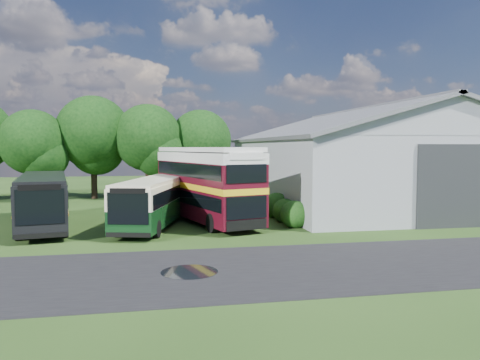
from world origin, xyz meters
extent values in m
plane|color=#1B3410|center=(0.00, 0.00, 0.00)|extent=(120.00, 120.00, 0.00)
cube|color=black|center=(3.00, -3.00, 0.00)|extent=(60.00, 8.00, 0.02)
cylinder|color=black|center=(-1.50, -3.00, 0.00)|extent=(2.20, 2.20, 0.01)
cube|color=gray|center=(15.00, 16.00, 2.75)|extent=(18.00, 24.00, 5.50)
cube|color=#2D3033|center=(15.00, 3.92, 2.50)|extent=(5.20, 0.18, 5.00)
cylinder|color=black|center=(-13.00, 23.50, 1.53)|extent=(0.56, 0.56, 3.06)
sphere|color=black|center=(-13.00, 23.50, 5.27)|extent=(5.78, 5.78, 5.78)
cylinder|color=black|center=(-8.00, 24.80, 1.80)|extent=(0.56, 0.56, 3.60)
sphere|color=black|center=(-8.00, 24.80, 6.20)|extent=(6.80, 6.80, 6.80)
cylinder|color=black|center=(-3.00, 23.80, 1.66)|extent=(0.56, 0.56, 3.31)
sphere|color=black|center=(-3.00, 23.80, 5.70)|extent=(6.26, 6.26, 6.26)
cylinder|color=black|center=(2.00, 24.60, 1.58)|extent=(0.56, 0.56, 3.17)
sphere|color=black|center=(2.00, 24.60, 5.46)|extent=(5.98, 5.98, 5.98)
sphere|color=#194714|center=(5.60, 6.00, 0.00)|extent=(1.70, 1.70, 1.70)
sphere|color=#194714|center=(5.60, 8.00, 0.00)|extent=(1.60, 1.60, 1.60)
sphere|color=#194714|center=(5.60, 10.00, 0.00)|extent=(1.80, 1.80, 1.80)
cube|color=black|center=(-2.65, 8.11, 1.59)|extent=(5.12, 10.77, 2.61)
cube|color=#450916|center=(0.62, 9.13, 2.57)|extent=(5.89, 11.54, 4.48)
cube|color=black|center=(-9.23, 9.06, 1.72)|extent=(4.59, 11.62, 2.82)
camera|label=1|loc=(-3.00, -20.74, 4.80)|focal=35.00mm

